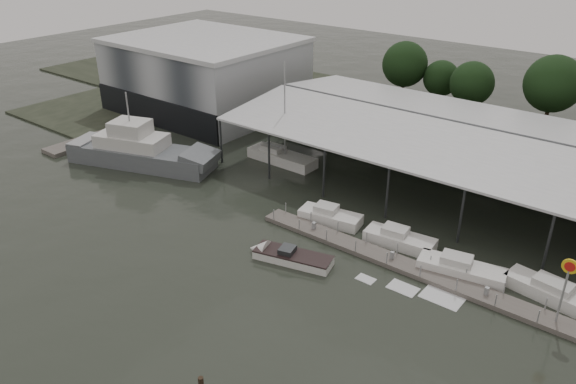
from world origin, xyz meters
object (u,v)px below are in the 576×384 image
Objects in this scene: shell_fuel_sign at (567,280)px; speedboat_underway at (286,256)px; grey_trawler at (142,152)px; white_sailboat at (281,157)px.

shell_fuel_sign reaches higher than speedboat_underway.
grey_trawler reaches higher than shell_fuel_sign.
grey_trawler is 1.02× the size of speedboat_underway.
white_sailboat is (-33.63, 10.87, -3.28)m from shell_fuel_sign.
shell_fuel_sign is 45.83m from grey_trawler.
shell_fuel_sign is 35.49m from white_sailboat.
white_sailboat reaches higher than grey_trawler.
grey_trawler is 16.08m from white_sailboat.
shell_fuel_sign is at bearing -19.62° from grey_trawler.
white_sailboat is at bearing 162.08° from shell_fuel_sign.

